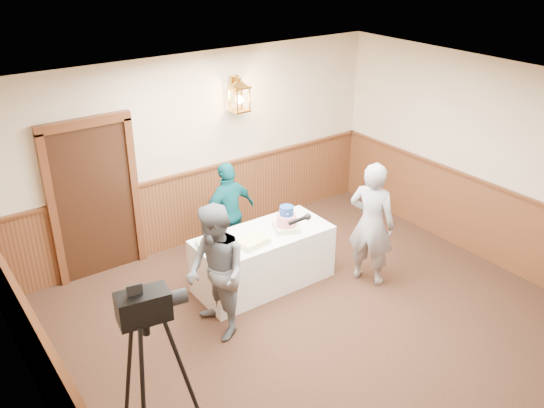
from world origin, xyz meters
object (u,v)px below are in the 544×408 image
Objects in this scene: sheet_cake_green at (210,244)px; tv_camera_rig at (153,386)px; tiered_cake at (287,220)px; interviewer at (216,273)px; sheet_cake_yellow at (252,241)px; assistant_p at (229,213)px; baker at (371,224)px; display_table at (263,259)px.

tv_camera_rig is (-1.60, -1.82, -0.02)m from sheet_cake_green.
tiered_cake is 0.26× the size of interviewer.
tv_camera_rig is at bearing -142.72° from sheet_cake_yellow.
sheet_cake_green is 0.71m from interviewer.
assistant_p is (0.69, 0.67, -0.04)m from sheet_cake_green.
baker is at bearing -24.02° from sheet_cake_green.
interviewer is 1.76m from tv_camera_rig.
interviewer reaches higher than sheet_cake_green.
assistant_p is (-0.35, 0.86, -0.14)m from tiered_cake.
sheet_cake_green is (-1.04, 0.19, -0.09)m from tiered_cake.
sheet_cake_yellow is 1.21× the size of sheet_cake_green.
tiered_cake is 1.06m from sheet_cake_green.
tiered_cake is 3.11m from tv_camera_rig.
interviewer is at bearing 50.60° from tv_camera_rig.
sheet_cake_yellow reaches higher than sheet_cake_green.
tv_camera_rig is at bearing -131.33° from sheet_cake_green.
sheet_cake_yellow is at bearing -151.11° from display_table.
baker is (0.87, -0.66, -0.03)m from tiered_cake.
tv_camera_rig reaches higher than tiered_cake.
display_table is 1.21× the size of assistant_p.
baker is (1.19, -0.74, 0.47)m from display_table.
assistant_p is at bearing 92.34° from display_table.
sheet_cake_green is 0.18× the size of baker.
display_table is 1.05× the size of tv_camera_rig.
sheet_cake_green is at bearing 41.91° from baker.
tiered_cake is 0.94m from assistant_p.
baker is (1.91, -0.85, 0.06)m from sheet_cake_green.
assistant_p reaches higher than sheet_cake_green.
display_table is 0.51m from sheet_cake_yellow.
tiered_cake is at bearing 6.70° from sheet_cake_yellow.
assistant_p is (-1.22, 1.52, -0.10)m from baker.
tv_camera_rig reaches higher than baker.
tv_camera_rig reaches higher than interviewer.
assistant_p is 3.39m from tv_camera_rig.
assistant_p is at bearing 56.32° from tv_camera_rig.
display_table is 4.27× the size of tiered_cake.
sheet_cake_green is 0.19× the size of interviewer.
tv_camera_rig is at bearing 81.39° from baker.
baker reaches higher than interviewer.
sheet_cake_yellow is 0.23× the size of interviewer.
tiered_cake is 0.25× the size of tv_camera_rig.
baker is 1.95m from assistant_p.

